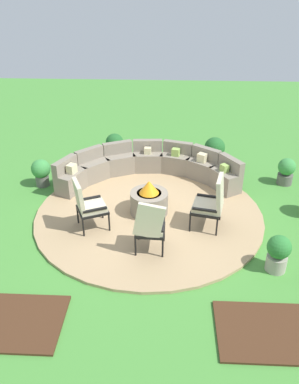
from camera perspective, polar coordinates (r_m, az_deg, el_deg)
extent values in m
plane|color=#478C38|center=(8.60, -0.06, -3.27)|extent=(24.00, 24.00, 0.00)
cylinder|color=tan|center=(8.59, -0.06, -3.10)|extent=(4.88, 4.88, 0.06)
cube|color=#472B19|center=(6.46, 19.42, -18.58)|extent=(2.11, 1.13, 0.04)
cylinder|color=gray|center=(8.44, -0.07, -1.54)|extent=(0.81, 0.81, 0.48)
cylinder|color=black|center=(8.34, -0.07, -0.29)|extent=(0.53, 0.53, 0.06)
cone|color=orange|center=(8.25, -0.07, 0.73)|extent=(0.42, 0.42, 0.28)
cube|color=gray|center=(9.51, 10.84, 1.69)|extent=(0.78, 0.88, 0.49)
cube|color=gray|center=(9.43, 11.74, 4.00)|extent=(0.54, 0.72, 0.30)
cube|color=gray|center=(9.93, 7.62, 3.22)|extent=(0.87, 0.81, 0.49)
cube|color=gray|center=(9.88, 8.23, 5.54)|extent=(0.70, 0.58, 0.30)
cube|color=gray|center=(10.19, 3.82, 4.14)|extent=(0.85, 0.65, 0.49)
cube|color=gray|center=(10.16, 4.12, 6.47)|extent=(0.77, 0.37, 0.30)
cube|color=gray|center=(10.27, -0.26, 4.43)|extent=(0.78, 0.50, 0.49)
cube|color=gray|center=(10.25, -0.28, 6.76)|extent=(0.76, 0.21, 0.30)
cube|color=gray|center=(10.17, -4.33, 4.07)|extent=(0.87, 0.72, 0.49)
cube|color=gray|center=(10.14, -4.66, 6.40)|extent=(0.75, 0.45, 0.30)
cube|color=gray|center=(9.90, -8.09, 3.09)|extent=(0.85, 0.85, 0.49)
cube|color=gray|center=(9.84, -8.73, 5.41)|extent=(0.65, 0.64, 0.30)
cube|color=gray|center=(9.46, -11.23, 1.51)|extent=(0.73, 0.87, 0.49)
cube|color=gray|center=(9.38, -12.16, 3.81)|extent=(0.46, 0.75, 0.30)
cube|color=beige|center=(10.09, -0.26, 5.99)|extent=(0.18, 0.16, 0.17)
cube|color=#93B756|center=(10.01, 3.81, 5.77)|extent=(0.22, 0.21, 0.19)
cube|color=#93B756|center=(9.33, 10.79, 3.41)|extent=(0.22, 0.23, 0.17)
cube|color=beige|center=(9.74, 7.60, 4.94)|extent=(0.27, 0.26, 0.21)
cube|color=beige|center=(9.28, -11.19, 3.33)|extent=(0.24, 0.26, 0.20)
cylinder|color=black|center=(8.34, -6.82, -2.60)|extent=(0.04, 0.04, 0.38)
cylinder|color=black|center=(7.94, -5.84, -4.39)|extent=(0.04, 0.04, 0.38)
cylinder|color=black|center=(8.25, -10.33, -3.29)|extent=(0.04, 0.04, 0.38)
cylinder|color=black|center=(7.84, -9.53, -5.14)|extent=(0.04, 0.04, 0.38)
cube|color=black|center=(7.97, -8.24, -2.54)|extent=(0.73, 0.72, 0.05)
cube|color=beige|center=(7.94, -8.27, -2.11)|extent=(0.67, 0.66, 0.09)
cube|color=beige|center=(7.76, -10.13, -0.69)|extent=(0.31, 0.52, 0.67)
cube|color=black|center=(8.10, -8.72, -0.90)|extent=(0.45, 0.24, 0.04)
cube|color=black|center=(7.71, -7.87, -2.57)|extent=(0.45, 0.24, 0.04)
cylinder|color=black|center=(7.64, -1.60, -5.70)|extent=(0.04, 0.04, 0.38)
cylinder|color=black|center=(7.61, 2.13, -5.88)|extent=(0.04, 0.04, 0.38)
cylinder|color=black|center=(7.25, -2.04, -7.93)|extent=(0.04, 0.04, 0.38)
cylinder|color=black|center=(7.22, 1.91, -8.14)|extent=(0.04, 0.04, 0.38)
cube|color=black|center=(7.30, 0.10, -5.53)|extent=(0.55, 0.55, 0.05)
cube|color=beige|center=(7.26, 0.10, -5.08)|extent=(0.51, 0.51, 0.09)
cube|color=beige|center=(6.92, -0.06, -4.21)|extent=(0.60, 0.11, 0.73)
cube|color=black|center=(7.24, -1.76, -4.56)|extent=(0.07, 0.45, 0.04)
cube|color=black|center=(7.21, 1.97, -4.74)|extent=(0.07, 0.45, 0.04)
cylinder|color=black|center=(7.91, 5.87, -4.51)|extent=(0.04, 0.04, 0.38)
cylinder|color=black|center=(8.39, 6.60, -2.38)|extent=(0.04, 0.04, 0.38)
cylinder|color=black|center=(7.86, 9.69, -5.06)|extent=(0.04, 0.04, 0.38)
cylinder|color=black|center=(8.35, 10.19, -2.88)|extent=(0.04, 0.04, 0.38)
cube|color=black|center=(8.01, 8.20, -2.39)|extent=(0.69, 0.73, 0.05)
cube|color=beige|center=(7.97, 8.23, -1.96)|extent=(0.64, 0.67, 0.09)
cube|color=beige|center=(7.80, 10.16, -0.29)|extent=(0.26, 0.60, 0.72)
cube|color=black|center=(7.70, 7.96, -2.59)|extent=(0.48, 0.16, 0.04)
cube|color=black|center=(8.18, 8.55, -0.60)|extent=(0.48, 0.16, 0.04)
cylinder|color=#605B56|center=(10.04, -15.20, 1.65)|extent=(0.32, 0.32, 0.27)
sphere|color=#3D8E42|center=(9.91, -15.43, 3.25)|extent=(0.46, 0.46, 0.46)
cylinder|color=#605B56|center=(10.34, 18.93, 1.81)|extent=(0.37, 0.37, 0.26)
sphere|color=#3D8E42|center=(10.20, 19.23, 3.46)|extent=(0.42, 0.42, 0.42)
sphere|color=#DB337A|center=(10.17, 19.62, 3.92)|extent=(0.17, 0.17, 0.17)
cylinder|color=#A89E8E|center=(7.40, 17.81, -9.72)|extent=(0.36, 0.36, 0.29)
sphere|color=#2D7A33|center=(7.20, 18.23, -7.57)|extent=(0.42, 0.42, 0.42)
sphere|color=#E55638|center=(7.16, 18.76, -6.99)|extent=(0.16, 0.16, 0.16)
cylinder|color=#605B56|center=(11.25, -5.00, 5.65)|extent=(0.34, 0.34, 0.26)
sphere|color=#236028|center=(11.12, -5.07, 7.14)|extent=(0.50, 0.50, 0.50)
sphere|color=yellow|center=(11.09, -4.83, 7.54)|extent=(0.15, 0.15, 0.15)
cylinder|color=brown|center=(10.85, 9.24, 4.60)|extent=(0.37, 0.37, 0.32)
sphere|color=#236028|center=(10.70, 9.39, 6.37)|extent=(0.55, 0.55, 0.55)
sphere|color=#DB337A|center=(10.67, 9.73, 6.81)|extent=(0.17, 0.17, 0.17)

